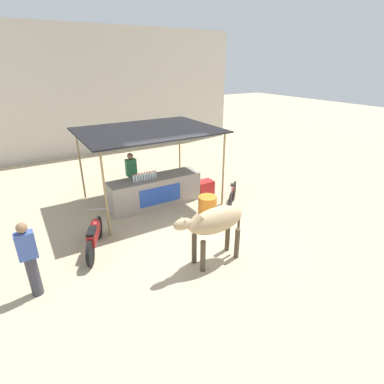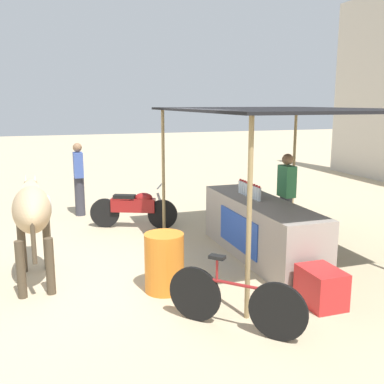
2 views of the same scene
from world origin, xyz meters
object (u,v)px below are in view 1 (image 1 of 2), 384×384
stall_counter (155,191)px  motorcycle_parked (94,235)px  passerby_on_street (30,259)px  bicycle_leaning (232,196)px  cooler_box (204,187)px  cow (214,222)px  vendor_behind_counter (132,176)px  water_barrel (207,209)px

stall_counter → motorcycle_parked: bearing=-146.0°
passerby_on_street → bicycle_leaning: bearing=11.2°
bicycle_leaning → stall_counter: bearing=146.3°
cooler_box → bicycle_leaning: size_ratio=0.49×
cow → vendor_behind_counter: bearing=94.9°
motorcycle_parked → stall_counter: bearing=34.0°
stall_counter → bicycle_leaning: (2.10, -1.40, -0.13)m
passerby_on_street → motorcycle_parked: bearing=33.8°
cow → passerby_on_street: (-3.71, 0.94, -0.18)m
stall_counter → water_barrel: bearing=-66.4°
vendor_behind_counter → motorcycle_parked: size_ratio=0.98×
stall_counter → motorcycle_parked: stall_counter is taller
cooler_box → motorcycle_parked: (-4.28, -1.52, 0.19)m
cow → passerby_on_street: 3.83m
vendor_behind_counter → passerby_on_street: size_ratio=1.00×
water_barrel → motorcycle_parked: (-3.21, 0.24, 0.02)m
cooler_box → cow: (-2.00, -3.42, 0.79)m
cow → passerby_on_street: bearing=165.8°
vendor_behind_counter → cooler_box: 2.59m
vendor_behind_counter → cooler_box: bearing=-19.8°
water_barrel → cooler_box: bearing=58.9°
vendor_behind_counter → cow: bearing=-85.1°
cow → bicycle_leaning: cow is taller
water_barrel → passerby_on_street: passerby_on_street is taller
passerby_on_street → vendor_behind_counter: bearing=44.9°
stall_counter → cow: (-0.13, -3.52, 0.55)m
stall_counter → water_barrel: size_ratio=3.71×
bicycle_leaning → cooler_box: bearing=99.8°
stall_counter → motorcycle_parked: size_ratio=1.79×
water_barrel → vendor_behind_counter: bearing=116.5°
cow → motorcycle_parked: bearing=140.1°
vendor_behind_counter → stall_counter: bearing=-56.9°
vendor_behind_counter → passerby_on_street: bearing=-135.1°
bicycle_leaning → motorcycle_parked: bearing=-177.2°
stall_counter → passerby_on_street: 4.64m
motorcycle_parked → water_barrel: bearing=-4.3°
bicycle_leaning → passerby_on_street: passerby_on_street is taller
vendor_behind_counter → cow: 4.29m
vendor_behind_counter → water_barrel: vendor_behind_counter is taller
stall_counter → cow: cow is taller
water_barrel → motorcycle_parked: motorcycle_parked is taller
cooler_box → water_barrel: size_ratio=0.74×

